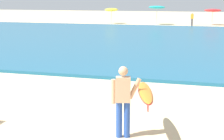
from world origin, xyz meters
The scene contains 7 objects.
ground_plane centered at (0.00, 0.00, 0.00)m, with size 160.00×160.00×0.00m, color beige.
sea centered at (0.00, 19.69, 0.07)m, with size 120.00×28.00×0.14m, color #1E6084.
surfer_with_board centered at (2.09, 0.01, 1.03)m, with size 1.22×2.31×1.73m.
beach_umbrella_0 centered at (-9.17, 36.62, 1.77)m, with size 1.72×1.74×2.01m.
beach_umbrella_1 centered at (-3.26, 36.40, 2.13)m, with size 2.03×2.05×2.36m.
beach_umbrella_2 centered at (3.37, 37.58, 1.77)m, with size 2.02×2.04×2.03m.
beachgoer_near_row_mid centered at (1.08, 35.83, 0.84)m, with size 0.32×0.20×1.58m.
Camera 1 is at (3.87, -7.88, 3.29)m, focal length 57.20 mm.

